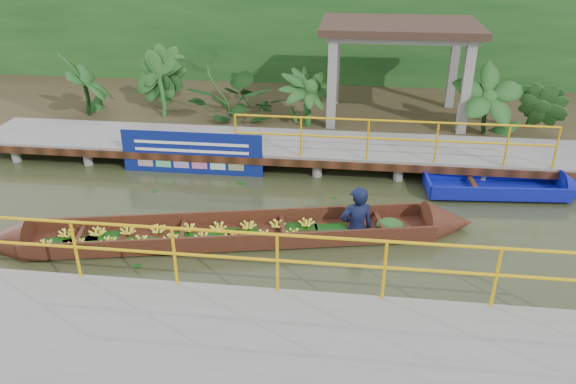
# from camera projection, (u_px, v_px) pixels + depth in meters

# --- Properties ---
(ground) EXTENTS (80.00, 80.00, 0.00)m
(ground) POSITION_uv_depth(u_px,v_px,m) (260.00, 227.00, 11.77)
(ground) COLOR #2C341A
(ground) RESTS_ON ground
(land_strip) EXTENTS (30.00, 8.00, 0.45)m
(land_strip) POSITION_uv_depth(u_px,v_px,m) (297.00, 108.00, 18.35)
(land_strip) COLOR #372C1B
(land_strip) RESTS_ON ground
(far_dock) EXTENTS (16.00, 2.06, 1.66)m
(far_dock) POSITION_uv_depth(u_px,v_px,m) (282.00, 146.00, 14.61)
(far_dock) COLOR slate
(far_dock) RESTS_ON ground
(near_dock) EXTENTS (18.00, 2.40, 1.73)m
(near_dock) POSITION_uv_depth(u_px,v_px,m) (281.00, 361.00, 7.79)
(near_dock) COLOR slate
(near_dock) RESTS_ON ground
(pavilion) EXTENTS (4.40, 3.00, 3.00)m
(pavilion) POSITION_uv_depth(u_px,v_px,m) (399.00, 36.00, 15.82)
(pavilion) COLOR slate
(pavilion) RESTS_ON ground
(foliage_backdrop) EXTENTS (30.00, 0.80, 4.00)m
(foliage_backdrop) POSITION_uv_depth(u_px,v_px,m) (305.00, 38.00, 19.79)
(foliage_backdrop) COLOR #164517
(foliage_backdrop) RESTS_ON ground
(vendor_boat) EXTENTS (9.92, 3.01, 2.36)m
(vendor_boat) POSITION_uv_depth(u_px,v_px,m) (253.00, 225.00, 11.23)
(vendor_boat) COLOR #35140E
(vendor_boat) RESTS_ON ground
(moored_blue_boat) EXTENTS (3.77, 1.25, 0.88)m
(moored_blue_boat) POSITION_uv_depth(u_px,v_px,m) (534.00, 189.00, 13.04)
(moored_blue_boat) COLOR #0D1491
(moored_blue_boat) RESTS_ON ground
(blue_banner) EXTENTS (3.57, 0.04, 1.11)m
(blue_banner) POSITION_uv_depth(u_px,v_px,m) (192.00, 153.00, 13.96)
(blue_banner) COLOR navy
(blue_banner) RESTS_ON ground
(tropical_plants) EXTENTS (14.19, 1.19, 1.49)m
(tropical_plants) POSITION_uv_depth(u_px,v_px,m) (296.00, 99.00, 15.94)
(tropical_plants) COLOR #164517
(tropical_plants) RESTS_ON ground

